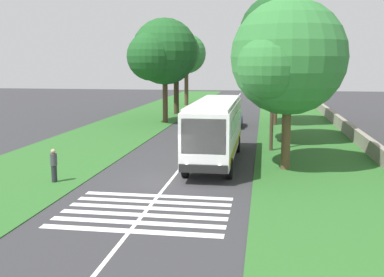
{
  "coord_description": "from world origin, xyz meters",
  "views": [
    {
      "loc": [
        -22.21,
        -4.66,
        5.97
      ],
      "look_at": [
        4.19,
        -0.54,
        1.6
      ],
      "focal_mm": 43.34,
      "sensor_mm": 36.0,
      "label": 1
    }
  ],
  "objects_px": {
    "coach_bus": "(215,127)",
    "roadside_tree_left_2": "(174,54)",
    "roadside_tree_left_1": "(185,55)",
    "roadside_tree_right_2": "(286,60)",
    "roadside_tree_right_0": "(275,35)",
    "roadside_tree_right_1": "(285,53)",
    "trailing_car_0": "(232,120)",
    "trailing_car_1": "(204,111)",
    "utility_pole": "(272,92)",
    "roadside_tree_left_0": "(162,53)",
    "pedestrian": "(54,165)"
  },
  "relations": [
    {
      "from": "coach_bus",
      "to": "roadside_tree_left_2",
      "type": "height_order",
      "value": "roadside_tree_left_2"
    },
    {
      "from": "roadside_tree_left_1",
      "to": "roadside_tree_right_2",
      "type": "bearing_deg",
      "value": -162.39
    },
    {
      "from": "roadside_tree_right_0",
      "to": "roadside_tree_right_1",
      "type": "bearing_deg",
      "value": -176.92
    },
    {
      "from": "roadside_tree_left_2",
      "to": "roadside_tree_right_0",
      "type": "distance_m",
      "value": 13.71
    },
    {
      "from": "coach_bus",
      "to": "roadside_tree_right_1",
      "type": "relative_size",
      "value": 1.09
    },
    {
      "from": "trailing_car_0",
      "to": "trailing_car_1",
      "type": "height_order",
      "value": "same"
    },
    {
      "from": "roadside_tree_right_1",
      "to": "roadside_tree_right_2",
      "type": "relative_size",
      "value": 1.09
    },
    {
      "from": "coach_bus",
      "to": "roadside_tree_left_2",
      "type": "relative_size",
      "value": 1.13
    },
    {
      "from": "roadside_tree_left_1",
      "to": "utility_pole",
      "type": "bearing_deg",
      "value": -160.68
    },
    {
      "from": "roadside_tree_left_2",
      "to": "utility_pole",
      "type": "xyz_separation_m",
      "value": [
        -21.47,
        -10.9,
        -2.99
      ]
    },
    {
      "from": "trailing_car_1",
      "to": "roadside_tree_left_0",
      "type": "bearing_deg",
      "value": 146.8
    },
    {
      "from": "roadside_tree_right_0",
      "to": "pedestrian",
      "type": "distance_m",
      "value": 27.71
    },
    {
      "from": "trailing_car_1",
      "to": "roadside_tree_right_0",
      "type": "bearing_deg",
      "value": -124.98
    },
    {
      "from": "utility_pole",
      "to": "coach_bus",
      "type": "bearing_deg",
      "value": 141.58
    },
    {
      "from": "roadside_tree_left_2",
      "to": "roadside_tree_right_2",
      "type": "xyz_separation_m",
      "value": [
        -26.86,
        -11.51,
        -0.89
      ]
    },
    {
      "from": "trailing_car_1",
      "to": "trailing_car_0",
      "type": "bearing_deg",
      "value": -153.25
    },
    {
      "from": "trailing_car_0",
      "to": "trailing_car_1",
      "type": "relative_size",
      "value": 1.0
    },
    {
      "from": "pedestrian",
      "to": "roadside_tree_left_1",
      "type": "bearing_deg",
      "value": 0.92
    },
    {
      "from": "roadside_tree_left_0",
      "to": "roadside_tree_left_2",
      "type": "height_order",
      "value": "roadside_tree_left_0"
    },
    {
      "from": "trailing_car_1",
      "to": "coach_bus",
      "type": "bearing_deg",
      "value": -170.96
    },
    {
      "from": "roadside_tree_left_0",
      "to": "utility_pole",
      "type": "xyz_separation_m",
      "value": [
        -13.67,
        -10.58,
        -2.86
      ]
    },
    {
      "from": "roadside_tree_left_2",
      "to": "roadside_tree_right_1",
      "type": "relative_size",
      "value": 0.97
    },
    {
      "from": "roadside_tree_left_2",
      "to": "trailing_car_0",
      "type": "bearing_deg",
      "value": -142.49
    },
    {
      "from": "roadside_tree_right_1",
      "to": "utility_pole",
      "type": "relative_size",
      "value": 1.33
    },
    {
      "from": "roadside_tree_left_0",
      "to": "roadside_tree_right_1",
      "type": "distance_m",
      "value": 15.27
    },
    {
      "from": "roadside_tree_right_0",
      "to": "roadside_tree_right_1",
      "type": "relative_size",
      "value": 1.2
    },
    {
      "from": "roadside_tree_left_2",
      "to": "roadside_tree_right_2",
      "type": "distance_m",
      "value": 29.23
    },
    {
      "from": "trailing_car_1",
      "to": "roadside_tree_right_1",
      "type": "distance_m",
      "value": 18.36
    },
    {
      "from": "trailing_car_1",
      "to": "roadside_tree_left_0",
      "type": "distance_m",
      "value": 8.9
    },
    {
      "from": "utility_pole",
      "to": "pedestrian",
      "type": "height_order",
      "value": "utility_pole"
    },
    {
      "from": "roadside_tree_right_1",
      "to": "trailing_car_0",
      "type": "bearing_deg",
      "value": 28.05
    },
    {
      "from": "trailing_car_0",
      "to": "roadside_tree_left_2",
      "type": "bearing_deg",
      "value": 37.51
    },
    {
      "from": "trailing_car_1",
      "to": "roadside_tree_left_0",
      "type": "xyz_separation_m",
      "value": [
        -5.32,
        3.48,
        6.22
      ]
    },
    {
      "from": "trailing_car_0",
      "to": "roadside_tree_right_0",
      "type": "relative_size",
      "value": 0.35
    },
    {
      "from": "roadside_tree_right_0",
      "to": "roadside_tree_right_2",
      "type": "distance_m",
      "value": 19.32
    },
    {
      "from": "utility_pole",
      "to": "roadside_tree_right_0",
      "type": "bearing_deg",
      "value": -1.44
    },
    {
      "from": "coach_bus",
      "to": "roadside_tree_left_0",
      "type": "height_order",
      "value": "roadside_tree_left_0"
    },
    {
      "from": "trailing_car_0",
      "to": "roadside_tree_left_1",
      "type": "distance_m",
      "value": 23.65
    },
    {
      "from": "roadside_tree_right_1",
      "to": "roadside_tree_right_2",
      "type": "distance_m",
      "value": 9.01
    },
    {
      "from": "utility_pole",
      "to": "pedestrian",
      "type": "distance_m",
      "value": 15.35
    },
    {
      "from": "coach_bus",
      "to": "roadside_tree_right_0",
      "type": "xyz_separation_m",
      "value": [
        18.06,
        -3.74,
        6.42
      ]
    },
    {
      "from": "roadside_tree_right_2",
      "to": "roadside_tree_left_1",
      "type": "bearing_deg",
      "value": 17.61
    },
    {
      "from": "roadside_tree_left_1",
      "to": "roadside_tree_right_0",
      "type": "bearing_deg",
      "value": -148.23
    },
    {
      "from": "roadside_tree_left_0",
      "to": "trailing_car_0",
      "type": "bearing_deg",
      "value": -104.81
    },
    {
      "from": "roadside_tree_right_1",
      "to": "roadside_tree_left_0",
      "type": "bearing_deg",
      "value": 48.74
    },
    {
      "from": "roadside_tree_left_0",
      "to": "pedestrian",
      "type": "relative_size",
      "value": 6.1
    },
    {
      "from": "trailing_car_1",
      "to": "roadside_tree_right_2",
      "type": "distance_m",
      "value": 26.15
    },
    {
      "from": "trailing_car_0",
      "to": "utility_pole",
      "type": "height_order",
      "value": "utility_pole"
    },
    {
      "from": "roadside_tree_left_0",
      "to": "roadside_tree_left_2",
      "type": "xyz_separation_m",
      "value": [
        7.8,
        0.32,
        0.13
      ]
    },
    {
      "from": "trailing_car_0",
      "to": "pedestrian",
      "type": "relative_size",
      "value": 2.54
    }
  ]
}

